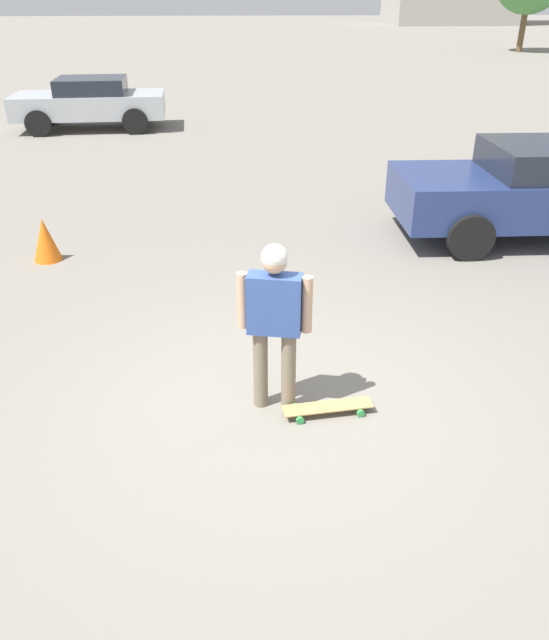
{
  "coord_description": "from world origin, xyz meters",
  "views": [
    {
      "loc": [
        0.34,
        4.82,
        3.45
      ],
      "look_at": [
        0.0,
        0.0,
        0.91
      ],
      "focal_mm": 35.0,
      "sensor_mm": 36.0,
      "label": 1
    }
  ],
  "objects_px": {
    "car_parked_near": "(547,189)",
    "traffic_cone": "(45,240)",
    "car_parked_far": "(90,102)",
    "skateboard": "(328,407)",
    "person": "(274,313)"
  },
  "relations": [
    {
      "from": "skateboard",
      "to": "car_parked_far",
      "type": "relative_size",
      "value": 0.2
    },
    {
      "from": "car_parked_far",
      "to": "traffic_cone",
      "type": "xyz_separation_m",
      "value": [
        -1.16,
        9.92,
        -0.42
      ]
    },
    {
      "from": "car_parked_near",
      "to": "car_parked_far",
      "type": "xyz_separation_m",
      "value": [
        8.71,
        -9.44,
        -0.03
      ]
    },
    {
      "from": "traffic_cone",
      "to": "person",
      "type": "bearing_deg",
      "value": 128.31
    },
    {
      "from": "car_parked_near",
      "to": "car_parked_far",
      "type": "distance_m",
      "value": 12.84
    },
    {
      "from": "car_parked_far",
      "to": "person",
      "type": "bearing_deg",
      "value": 103.81
    },
    {
      "from": "skateboard",
      "to": "car_parked_near",
      "type": "xyz_separation_m",
      "value": [
        -4.04,
        -4.47,
        0.7
      ]
    },
    {
      "from": "car_parked_near",
      "to": "traffic_cone",
      "type": "relative_size",
      "value": 7.35
    },
    {
      "from": "car_parked_far",
      "to": "traffic_cone",
      "type": "relative_size",
      "value": 6.69
    },
    {
      "from": "car_parked_near",
      "to": "traffic_cone",
      "type": "xyz_separation_m",
      "value": [
        7.54,
        0.48,
        -0.46
      ]
    },
    {
      "from": "car_parked_near",
      "to": "car_parked_far",
      "type": "relative_size",
      "value": 1.1
    },
    {
      "from": "car_parked_near",
      "to": "car_parked_far",
      "type": "bearing_deg",
      "value": -45.96
    },
    {
      "from": "skateboard",
      "to": "traffic_cone",
      "type": "xyz_separation_m",
      "value": [
        3.5,
        -3.99,
        0.25
      ]
    },
    {
      "from": "person",
      "to": "skateboard",
      "type": "bearing_deg",
      "value": -6.88
    },
    {
      "from": "person",
      "to": "car_parked_far",
      "type": "height_order",
      "value": "person"
    }
  ]
}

